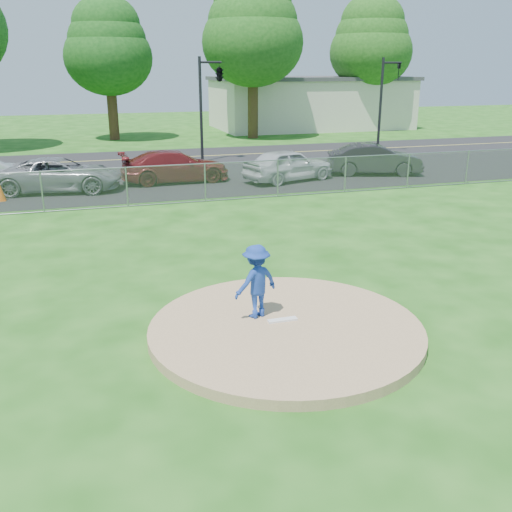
% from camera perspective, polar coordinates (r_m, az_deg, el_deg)
% --- Properties ---
extents(ground, '(120.00, 120.00, 0.00)m').
position_cam_1_polar(ground, '(20.55, -6.60, 4.05)').
color(ground, '#184F11').
rests_on(ground, ground).
extents(pitchers_mound, '(5.40, 5.40, 0.20)m').
position_cam_1_polar(pitchers_mound, '(11.36, 2.99, -7.36)').
color(pitchers_mound, '#A6825B').
rests_on(pitchers_mound, ground).
extents(pitching_rubber, '(0.60, 0.15, 0.04)m').
position_cam_1_polar(pitching_rubber, '(11.48, 2.66, -6.40)').
color(pitching_rubber, white).
rests_on(pitching_rubber, pitchers_mound).
extents(chain_link_fence, '(40.00, 0.06, 1.50)m').
position_cam_1_polar(chain_link_fence, '(22.31, -7.64, 7.12)').
color(chain_link_fence, gray).
rests_on(chain_link_fence, ground).
extents(parking_lot, '(50.00, 8.00, 0.01)m').
position_cam_1_polar(parking_lot, '(26.82, -9.23, 7.30)').
color(parking_lot, black).
rests_on(parking_lot, ground).
extents(street, '(60.00, 7.00, 0.01)m').
position_cam_1_polar(street, '(34.16, -11.08, 9.54)').
color(street, black).
rests_on(street, ground).
extents(commercial_building, '(16.40, 9.40, 4.30)m').
position_cam_1_polar(commercial_building, '(51.55, 5.41, 15.06)').
color(commercial_building, beige).
rests_on(commercial_building, ground).
extents(tree_center, '(6.16, 6.16, 9.84)m').
position_cam_1_polar(tree_center, '(43.70, -14.60, 19.67)').
color(tree_center, '#3C2416').
rests_on(tree_center, ground).
extents(tree_right, '(7.28, 7.28, 11.63)m').
position_cam_1_polar(tree_right, '(43.54, -0.33, 21.78)').
color(tree_right, '#3A2815').
rests_on(tree_right, ground).
extents(tree_far_right, '(6.72, 6.72, 10.74)m').
position_cam_1_polar(tree_far_right, '(50.49, 11.45, 20.29)').
color(tree_far_right, '#382314').
rests_on(tree_far_right, ground).
extents(traffic_signal_center, '(1.42, 2.48, 5.60)m').
position_cam_1_polar(traffic_signal_center, '(32.49, -3.88, 17.56)').
color(traffic_signal_center, black).
rests_on(traffic_signal_center, ground).
extents(traffic_signal_right, '(1.28, 0.20, 5.60)m').
position_cam_1_polar(traffic_signal_right, '(36.31, 12.73, 15.27)').
color(traffic_signal_right, black).
rests_on(traffic_signal_right, ground).
extents(pitcher, '(1.11, 0.87, 1.51)m').
position_cam_1_polar(pitcher, '(11.40, 0.02, -2.55)').
color(pitcher, '#1B3A97').
rests_on(pitcher, pitchers_mound).
extents(traffic_cone, '(0.41, 0.41, 0.79)m').
position_cam_1_polar(traffic_cone, '(24.73, -24.24, 5.95)').
color(traffic_cone, orange).
rests_on(traffic_cone, parking_lot).
extents(parked_car_gray, '(5.38, 3.08, 1.41)m').
position_cam_1_polar(parked_car_gray, '(25.72, -19.06, 7.69)').
color(parked_car_gray, slate).
rests_on(parked_car_gray, parking_lot).
extents(parked_car_darkred, '(4.98, 2.15, 1.43)m').
position_cam_1_polar(parked_car_darkred, '(26.67, -8.10, 8.87)').
color(parked_car_darkred, maroon).
rests_on(parked_car_darkred, parking_lot).
extents(parked_car_pearl, '(4.69, 2.98, 1.49)m').
position_cam_1_polar(parked_car_pearl, '(26.69, 3.25, 9.09)').
color(parked_car_pearl, silver).
rests_on(parked_car_pearl, parking_lot).
extents(parked_car_charcoal, '(4.77, 2.83, 1.49)m').
position_cam_1_polar(parked_car_charcoal, '(28.93, 11.77, 9.46)').
color(parked_car_charcoal, black).
rests_on(parked_car_charcoal, parking_lot).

